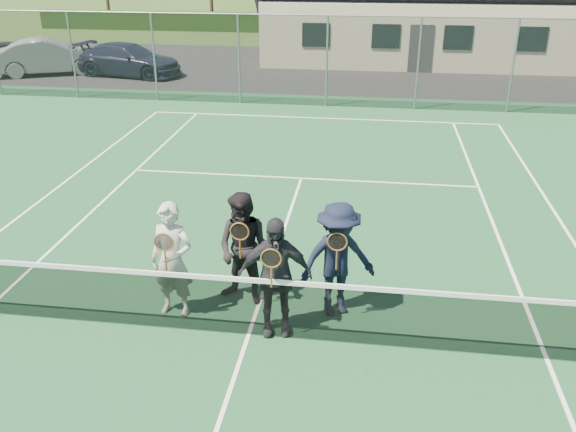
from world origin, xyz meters
name	(u,v)px	position (x,y,z in m)	size (l,w,h in m)	color
ground	(338,70)	(0.00, 20.00, 0.00)	(220.00, 220.00, 0.00)	#284117
court_surface	(249,335)	(0.00, 0.00, 0.01)	(30.00, 30.00, 0.02)	#1C4C2B
tarmac_carpark	(249,68)	(-4.00, 20.00, 0.01)	(40.00, 12.00, 0.01)	black
hedge_row	(351,24)	(0.00, 32.00, 0.55)	(40.00, 1.20, 1.10)	black
car_a	(13,55)	(-14.13, 18.15, 0.64)	(1.51, 3.75, 1.28)	black
car_b	(50,57)	(-12.06, 17.46, 0.73)	(1.55, 4.44, 1.46)	gray
car_c	(128,60)	(-8.66, 17.64, 0.66)	(1.86, 4.56, 1.32)	#191C33
court_markings	(249,334)	(0.00, 0.00, 0.02)	(11.03, 23.83, 0.01)	white
tennis_net	(248,304)	(0.00, 0.00, 0.54)	(11.68, 0.08, 1.10)	slate
perimeter_fence	(327,62)	(0.00, 13.50, 1.52)	(30.07, 0.07, 3.02)	slate
player_a	(172,260)	(-1.21, 0.42, 0.92)	(0.71, 0.54, 1.80)	beige
player_b	(244,249)	(-0.23, 0.91, 0.92)	(1.04, 0.91, 1.80)	black
player_c	(275,276)	(0.36, 0.16, 0.92)	(1.12, 0.64, 1.80)	#242529
player_d	(338,260)	(1.20, 0.77, 0.92)	(1.33, 1.08, 1.80)	black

